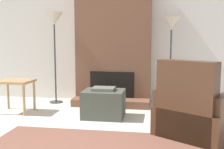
{
  "coord_description": "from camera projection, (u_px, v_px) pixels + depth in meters",
  "views": [
    {
      "loc": [
        0.87,
        -2.44,
        1.27
      ],
      "look_at": [
        0.0,
        2.91,
        0.59
      ],
      "focal_mm": 45.0,
      "sensor_mm": 36.0,
      "label": 1
    }
  ],
  "objects": [
    {
      "name": "ottoman",
      "position": [
        104.0,
        103.0,
        4.6
      ],
      "size": [
        0.66,
        0.54,
        0.5
      ],
      "color": "#474C42",
      "rests_on": "ground_plane"
    },
    {
      "name": "floor_lamp_right",
      "position": [
        171.0,
        29.0,
        5.17
      ],
      "size": [
        0.34,
        0.34,
        1.69
      ],
      "color": "#333333",
      "rests_on": "ground_plane"
    },
    {
      "name": "wall_back",
      "position": [
        115.0,
        38.0,
        5.77
      ],
      "size": [
        7.8,
        0.06,
        2.6
      ],
      "primitive_type": "cube",
      "color": "silver",
      "rests_on": "ground_plane"
    },
    {
      "name": "floor_lamp_left",
      "position": [
        54.0,
        24.0,
        5.52
      ],
      "size": [
        0.34,
        0.34,
        1.8
      ],
      "color": "#333333",
      "rests_on": "ground_plane"
    },
    {
      "name": "fireplace",
      "position": [
        113.0,
        41.0,
        5.55
      ],
      "size": [
        1.48,
        0.72,
        2.6
      ],
      "color": "brown",
      "rests_on": "ground_plane"
    },
    {
      "name": "armchair",
      "position": [
        196.0,
        114.0,
        3.7
      ],
      "size": [
        1.28,
        1.3,
        1.02
      ],
      "rotation": [
        0.0,
        0.0,
        2.57
      ],
      "color": "#422819",
      "rests_on": "ground_plane"
    },
    {
      "name": "side_table",
      "position": [
        15.0,
        86.0,
        4.89
      ],
      "size": [
        0.59,
        0.47,
        0.57
      ],
      "color": "tan",
      "rests_on": "ground_plane"
    }
  ]
}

